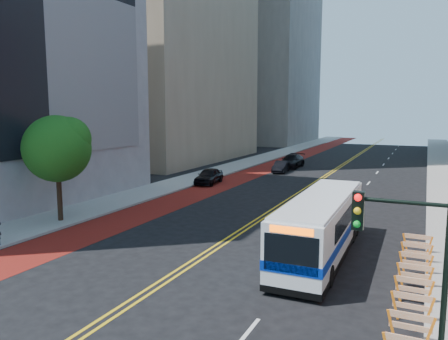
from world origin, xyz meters
TOP-DOWN VIEW (x-y plane):
  - ground at (0.00, 0.00)m, footprint 160.00×160.00m
  - sidewalk_left at (-12.00, 30.00)m, footprint 4.00×140.00m
  - bus_lane_paint at (-8.10, 30.00)m, footprint 3.60×140.00m
  - center_line_inner at (-0.18, 30.00)m, footprint 0.14×140.00m
  - center_line_outer at (0.18, 30.00)m, footprint 0.14×140.00m
  - lane_dashes at (4.80, 38.00)m, footprint 0.14×98.20m
  - construction_barriers at (9.60, 3.42)m, footprint 1.42×10.91m
  - street_tree at (-11.24, 6.04)m, footprint 4.20×4.20m
  - traffic_signal at (9.41, -3.51)m, footprint 2.21×0.34m
  - transit_bus at (5.29, 6.56)m, footprint 2.56×11.07m
  - car_a at (-9.30, 23.11)m, footprint 2.31×4.65m
  - car_b at (-5.26, 33.45)m, footprint 1.70×4.03m
  - car_c at (-5.36, 38.13)m, footprint 2.26×5.53m

SIDE VIEW (x-z plane):
  - ground at x=0.00m, z-range 0.00..0.00m
  - center_line_inner at x=-0.18m, z-range 0.00..0.01m
  - center_line_outer at x=0.18m, z-range 0.00..0.01m
  - bus_lane_paint at x=-8.10m, z-range 0.00..0.01m
  - lane_dashes at x=4.80m, z-range 0.00..0.01m
  - sidewalk_left at x=-12.00m, z-range 0.00..0.15m
  - car_b at x=-5.26m, z-range 0.00..1.29m
  - construction_barriers at x=9.60m, z-range 0.17..1.18m
  - car_a at x=-9.30m, z-range 0.00..1.52m
  - car_c at x=-5.36m, z-range 0.00..1.60m
  - transit_bus at x=5.29m, z-range 0.07..3.10m
  - traffic_signal at x=9.41m, z-range 1.18..6.26m
  - street_tree at x=-11.24m, z-range 1.56..8.26m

